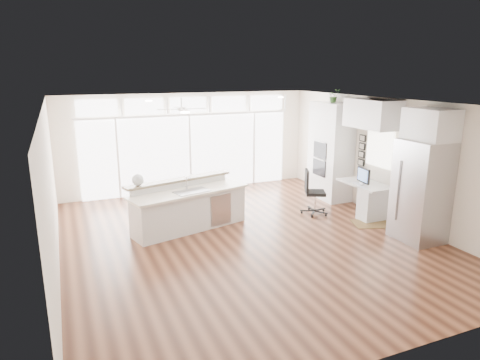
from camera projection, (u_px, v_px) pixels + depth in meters
name	position (u px, v px, depth m)	size (l,w,h in m)	color
floor	(247.00, 239.00, 8.61)	(7.00, 8.00, 0.02)	#402013
ceiling	(248.00, 103.00, 7.93)	(7.00, 8.00, 0.02)	white
wall_back	(189.00, 142.00, 11.83)	(7.00, 0.04, 2.70)	white
wall_front	(395.00, 252.00, 4.70)	(7.00, 0.04, 2.70)	white
wall_left	(51.00, 193.00, 6.94)	(0.04, 8.00, 2.70)	white
wall_right	(390.00, 159.00, 9.59)	(0.04, 8.00, 2.70)	white
glass_wall	(190.00, 153.00, 11.86)	(5.80, 0.06, 2.08)	silver
transom_row	(188.00, 105.00, 11.52)	(5.90, 0.06, 0.40)	silver
desk_window	(380.00, 148.00, 9.80)	(0.04, 0.85, 0.85)	white
ceiling_fan	(182.00, 105.00, 10.29)	(1.16, 1.16, 0.32)	white
recessed_lights	(243.00, 103.00, 8.12)	(3.40, 3.00, 0.02)	white
oven_cabinet	(331.00, 151.00, 11.10)	(0.64, 1.20, 2.50)	silver
desk_nook	(365.00, 199.00, 9.96)	(0.72, 1.30, 0.76)	silver
upper_cabinets	(372.00, 114.00, 9.49)	(0.64, 1.30, 0.64)	silver
refrigerator	(421.00, 191.00, 8.33)	(0.76, 0.90, 2.00)	#A5A6AA
fridge_cabinet	(431.00, 124.00, 8.03)	(0.64, 0.90, 0.60)	silver
framed_photos	(362.00, 150.00, 10.39)	(0.06, 0.22, 0.80)	black
kitchen_island	(190.00, 206.00, 9.02)	(2.58, 0.97, 1.02)	silver
rug	(372.00, 224.00, 9.42)	(0.81, 0.58, 0.01)	#3E2A13
office_chair	(315.00, 192.00, 9.96)	(0.55, 0.50, 1.05)	black
fishbowl	(138.00, 180.00, 8.61)	(0.25, 0.25, 0.25)	silver
monitor	(364.00, 175.00, 9.79)	(0.08, 0.47, 0.39)	black
keyboard	(357.00, 184.00, 9.77)	(0.12, 0.32, 0.02)	silver
potted_plant	(334.00, 97.00, 10.76)	(0.30, 0.33, 0.26)	#35632A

